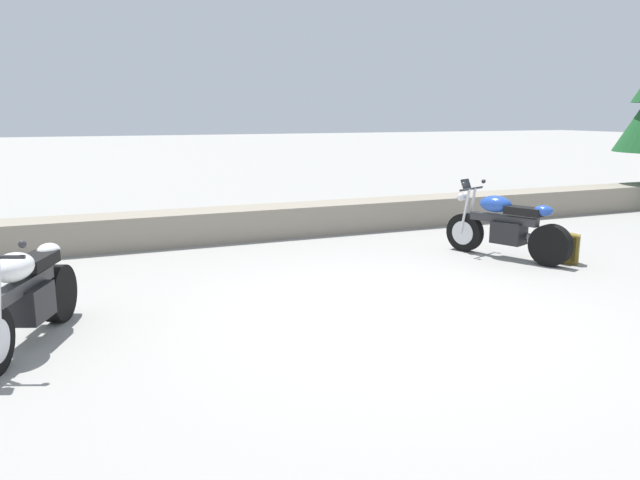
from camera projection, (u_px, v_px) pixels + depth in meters
The scene contains 5 objects.
ground_plane at pixel (387, 314), 6.91m from camera, with size 120.00×120.00×0.00m, color gray.
stone_wall at pixel (260, 222), 11.19m from camera, with size 36.00×0.80×0.55m, color gray.
motorcycle_white_near_left at pixel (25, 298), 5.88m from camera, with size 1.02×1.97×1.18m.
motorcycle_blue_centre at pixel (505, 227), 9.53m from camera, with size 1.04×1.96×1.18m.
rider_backpack at pixel (569, 247), 9.22m from camera, with size 0.35×0.35×0.47m.
Camera 1 is at (-3.25, -5.80, 2.21)m, focal length 34.57 mm.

